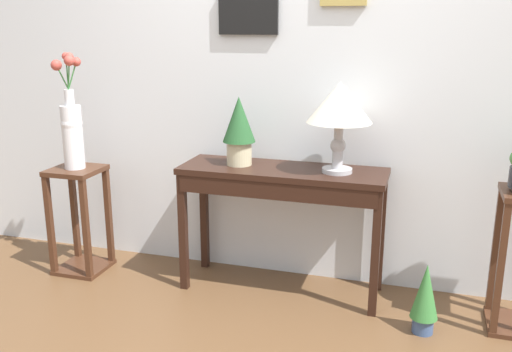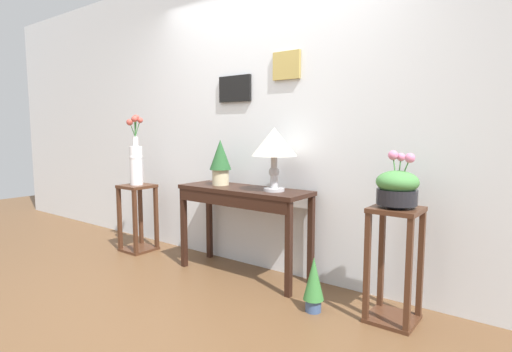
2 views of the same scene
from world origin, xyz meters
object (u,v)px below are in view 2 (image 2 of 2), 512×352
object	(u,v)px
table_lamp	(274,144)
pedestal_stand_left	(138,218)
potted_plant_floor	(314,282)
potted_plant_on_console	(220,160)
console_table	(242,201)
pedestal_stand_right	(394,265)
planter_bowl_wide_right	(397,187)
flower_vase_tall_left	(136,158)

from	to	relation	value
table_lamp	pedestal_stand_left	xyz separation A→B (m)	(-1.64, -0.11, -0.80)
potted_plant_floor	pedestal_stand_left	bearing A→B (deg)	175.71
potted_plant_on_console	pedestal_stand_left	distance (m)	1.24
potted_plant_floor	table_lamp	bearing A→B (deg)	152.41
table_lamp	potted_plant_on_console	distance (m)	0.60
console_table	pedestal_stand_right	world-z (taller)	console_table
planter_bowl_wide_right	table_lamp	bearing A→B (deg)	175.65
planter_bowl_wide_right	potted_plant_floor	world-z (taller)	planter_bowl_wide_right
table_lamp	pedestal_stand_right	distance (m)	1.27
pedestal_stand_right	planter_bowl_wide_right	distance (m)	0.52
pedestal_stand_left	flower_vase_tall_left	world-z (taller)	flower_vase_tall_left
table_lamp	pedestal_stand_right	bearing A→B (deg)	-4.38
console_table	flower_vase_tall_left	bearing A→B (deg)	-176.15
pedestal_stand_left	flower_vase_tall_left	distance (m)	0.62
table_lamp	flower_vase_tall_left	xyz separation A→B (m)	(-1.64, -0.11, -0.18)
pedestal_stand_right	console_table	bearing A→B (deg)	177.68
pedestal_stand_right	potted_plant_floor	xyz separation A→B (m)	(-0.48, -0.20, -0.17)
console_table	potted_plant_floor	size ratio (longest dim) A/B	3.07
console_table	table_lamp	xyz separation A→B (m)	(0.32, 0.02, 0.49)
console_table	table_lamp	world-z (taller)	table_lamp
pedestal_stand_right	table_lamp	bearing A→B (deg)	175.62
table_lamp	pedestal_stand_right	xyz separation A→B (m)	(1.01, -0.08, -0.76)
table_lamp	pedestal_stand_left	distance (m)	1.83
flower_vase_tall_left	console_table	bearing A→B (deg)	3.85
table_lamp	potted_plant_on_console	xyz separation A→B (m)	(-0.59, 0.01, -0.15)
table_lamp	potted_plant_on_console	bearing A→B (deg)	179.28
flower_vase_tall_left	pedestal_stand_right	xyz separation A→B (m)	(2.65, 0.04, -0.59)
potted_plant_on_console	flower_vase_tall_left	bearing A→B (deg)	-173.51
pedestal_stand_left	table_lamp	bearing A→B (deg)	3.91
table_lamp	console_table	bearing A→B (deg)	-175.76
table_lamp	pedestal_stand_right	size ratio (longest dim) A/B	0.67
table_lamp	planter_bowl_wide_right	xyz separation A→B (m)	(1.01, -0.08, -0.25)
potted_plant_on_console	potted_plant_floor	bearing A→B (deg)	-14.24
potted_plant_on_console	console_table	bearing A→B (deg)	-6.54
pedestal_stand_left	flower_vase_tall_left	xyz separation A→B (m)	(0.00, -0.00, 0.62)
potted_plant_on_console	pedestal_stand_left	size ratio (longest dim) A/B	0.58
table_lamp	flower_vase_tall_left	size ratio (longest dim) A/B	0.71
pedestal_stand_right	planter_bowl_wide_right	xyz separation A→B (m)	(0.00, 0.00, 0.52)
console_table	pedestal_stand_right	xyz separation A→B (m)	(1.32, -0.05, -0.27)
pedestal_stand_left	potted_plant_floor	world-z (taller)	pedestal_stand_left
pedestal_stand_right	planter_bowl_wide_right	size ratio (longest dim) A/B	2.09
pedestal_stand_left	planter_bowl_wide_right	size ratio (longest dim) A/B	1.91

